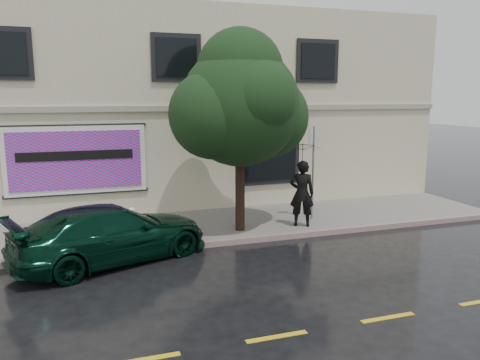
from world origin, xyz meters
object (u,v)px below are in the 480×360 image
object	(u,v)px
street_tree	(240,107)
fire_hydrant	(132,220)
pedestrian	(302,193)
car	(112,233)

from	to	relation	value
street_tree	fire_hydrant	world-z (taller)	street_tree
pedestrian	street_tree	bearing A→B (deg)	17.68
pedestrian	street_tree	xyz separation A→B (m)	(-1.88, 0.18, 2.55)
pedestrian	fire_hydrant	world-z (taller)	pedestrian
car	fire_hydrant	world-z (taller)	car
street_tree	fire_hydrant	xyz separation A→B (m)	(-3.02, 0.71, -3.19)
street_tree	fire_hydrant	distance (m)	4.45
fire_hydrant	pedestrian	bearing A→B (deg)	-6.37
car	street_tree	size ratio (longest dim) A/B	0.92
car	fire_hydrant	xyz separation A→B (m)	(0.64, 1.80, -0.19)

